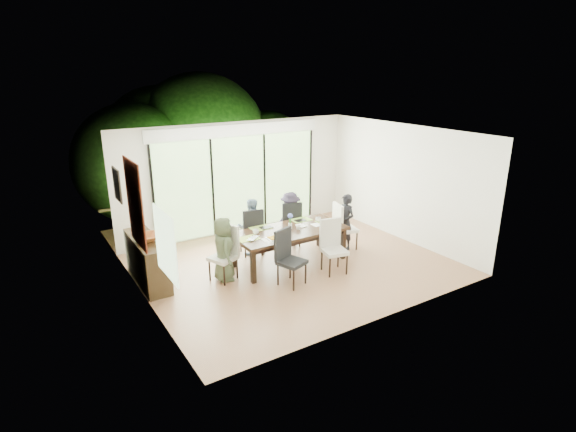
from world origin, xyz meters
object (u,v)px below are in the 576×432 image
table_top (289,231)px  chair_right_end (346,226)px  chair_far_left (251,231)px  chair_near_left (292,258)px  person_far_left (251,227)px  cup_b (298,228)px  vase (290,226)px  sideboard (147,261)px  chair_far_right (290,223)px  laptop (255,239)px  cup_a (256,232)px  cup_c (318,220)px  bowl (146,238)px  chair_near_right (335,247)px  person_far_right (290,219)px  person_left_end (223,249)px  person_right_end (346,222)px  chair_left_end (223,254)px

table_top → chair_right_end: chair_right_end is taller
chair_far_left → chair_near_left: same height
person_far_left → cup_b: (0.60, -0.93, 0.15)m
chair_right_end → vase: size_ratio=9.17×
sideboard → chair_far_right: bearing=3.3°
laptop → cup_a: cup_a is taller
laptop → cup_c: bearing=-31.3°
chair_far_right → bowl: chair_far_right is taller
chair_near_right → person_far_right: bearing=99.5°
vase → laptop: size_ratio=0.36×
person_far_left → cup_b: person_far_left is taller
chair_right_end → chair_far_right: (-0.95, 0.85, 0.00)m
person_far_left → cup_c: size_ratio=10.40×
chair_far_right → cup_a: chair_far_right is taller
person_left_end → cup_c: person_left_end is taller
sideboard → bowl: (0.00, -0.10, 0.50)m
table_top → person_left_end: (-1.48, 0.00, -0.07)m
chair_near_left → cup_b: 1.04m
person_right_end → person_far_left: same height
chair_far_right → vase: chair_far_right is taller
person_far_right → cup_c: (0.25, -0.73, 0.15)m
table_top → person_right_end: person_right_end is taller
cup_c → person_far_left: bearing=149.7°
chair_near_left → cup_c: (1.30, 0.97, 0.24)m
person_far_left → cup_c: 1.46m
person_far_right → cup_c: bearing=110.7°
person_right_end → sideboard: (-4.22, 0.66, -0.19)m
chair_left_end → person_far_left: person_far_left is taller
person_far_right → laptop: person_far_right is taller
vase → cup_c: vase is taller
person_right_end → laptop: size_ratio=3.91×
cup_c → chair_near_left: bearing=-143.3°
chair_far_left → laptop: bearing=78.7°
chair_left_end → cup_a: size_ratio=8.87×
chair_far_left → bowl: (-2.29, -0.29, 0.40)m
person_far_left → cup_b: bearing=136.6°
person_far_left → chair_near_right: bearing=132.9°
person_left_end → cup_c: (2.28, 0.10, 0.15)m
vase → cup_c: size_ratio=0.97×
cup_b → person_far_left: bearing=122.8°
vase → sideboard: (-2.79, 0.61, -0.35)m
vase → person_right_end: bearing=-2.0°
person_left_end → cup_b: size_ratio=12.90×
chair_far_right → vase: size_ratio=9.17×
person_left_end → cup_c: 2.29m
person_right_end → laptop: bearing=-92.3°
person_left_end → person_right_end: same height
person_left_end → person_far_left: same height
chair_far_left → chair_near_left: size_ratio=1.00×
person_left_end → bowl: (-1.26, 0.56, 0.31)m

